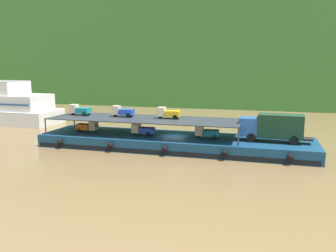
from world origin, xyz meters
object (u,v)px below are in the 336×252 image
at_px(mini_truck_upper_stern, 80,110).
at_px(mini_truck_upper_mid, 122,111).
at_px(cargo_barge, 174,142).
at_px(mini_truck_lower_stern, 88,126).
at_px(covered_lorry, 273,127).
at_px(mini_truck_lower_aft, 143,130).
at_px(mini_truck_lower_mid, 207,132).
at_px(mini_truck_upper_fore, 168,113).

relative_size(mini_truck_upper_stern, mini_truck_upper_mid, 1.01).
xyz_separation_m(cargo_barge, mini_truck_upper_mid, (-6.86, 0.59, 3.44)).
bearing_deg(cargo_barge, mini_truck_lower_stern, -178.89).
relative_size(covered_lorry, mini_truck_upper_stern, 2.87).
distance_m(cargo_barge, mini_truck_upper_stern, 13.31).
bearing_deg(mini_truck_lower_aft, mini_truck_lower_mid, 3.52).
bearing_deg(covered_lorry, mini_truck_lower_mid, 179.60).
height_order(covered_lorry, mini_truck_lower_mid, covered_lorry).
xyz_separation_m(cargo_barge, mini_truck_upper_stern, (-12.84, 0.51, 3.44)).
bearing_deg(mini_truck_lower_stern, cargo_barge, 1.11).
bearing_deg(mini_truck_upper_fore, mini_truck_lower_mid, -8.12).
bearing_deg(covered_lorry, mini_truck_lower_aft, -178.39).
bearing_deg(mini_truck_lower_aft, mini_truck_upper_fore, 21.94).
bearing_deg(mini_truck_upper_mid, mini_truck_upper_stern, -179.24).
height_order(cargo_barge, mini_truck_lower_aft, mini_truck_lower_aft).
bearing_deg(mini_truck_lower_mid, mini_truck_lower_stern, -179.17).
xyz_separation_m(cargo_barge, mini_truck_lower_aft, (-3.81, -0.48, 1.44)).
relative_size(covered_lorry, mini_truck_upper_mid, 2.89).
distance_m(mini_truck_lower_mid, mini_truck_upper_fore, 5.30).
distance_m(mini_truck_lower_stern, mini_truck_upper_mid, 5.00).
xyz_separation_m(mini_truck_lower_aft, mini_truck_upper_stern, (-9.04, 0.99, 2.00)).
relative_size(mini_truck_lower_aft, mini_truck_lower_mid, 1.00).
xyz_separation_m(mini_truck_lower_mid, mini_truck_upper_mid, (-10.81, 0.59, 2.00)).
xyz_separation_m(mini_truck_lower_stern, mini_truck_lower_aft, (7.56, -0.26, 0.00)).
relative_size(covered_lorry, mini_truck_lower_aft, 2.87).
distance_m(mini_truck_lower_mid, mini_truck_upper_stern, 16.92).
bearing_deg(cargo_barge, mini_truck_upper_mid, 175.08).
bearing_deg(mini_truck_lower_aft, mini_truck_upper_stern, 173.76).
bearing_deg(mini_truck_upper_fore, mini_truck_upper_stern, -179.13).
relative_size(cargo_barge, mini_truck_lower_stern, 11.89).
height_order(mini_truck_upper_stern, mini_truck_upper_mid, same).
bearing_deg(mini_truck_lower_mid, mini_truck_upper_fore, 171.88).
height_order(mini_truck_lower_stern, mini_truck_upper_mid, mini_truck_upper_mid).
xyz_separation_m(covered_lorry, mini_truck_upper_fore, (-12.24, 0.74, 1.00)).
distance_m(covered_lorry, mini_truck_upper_mid, 18.24).
relative_size(cargo_barge, mini_truck_upper_mid, 11.90).
xyz_separation_m(mini_truck_upper_mid, mini_truck_upper_fore, (5.96, 0.10, 0.00)).
relative_size(mini_truck_lower_stern, mini_truck_upper_stern, 0.99).
bearing_deg(mini_truck_lower_stern, mini_truck_upper_fore, 4.99).
distance_m(cargo_barge, mini_truck_lower_stern, 11.47).
distance_m(covered_lorry, mini_truck_upper_stern, 24.21).
bearing_deg(mini_truck_upper_stern, mini_truck_lower_aft, -6.24).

